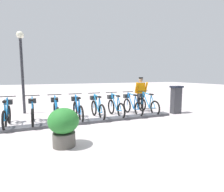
{
  "coord_description": "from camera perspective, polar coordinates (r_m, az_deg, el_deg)",
  "views": [
    {
      "loc": [
        -6.3,
        1.54,
        1.77
      ],
      "look_at": [
        0.5,
        -1.23,
        0.9
      ],
      "focal_mm": 28.32,
      "sensor_mm": 36.0,
      "label": 1
    }
  ],
  "objects": [
    {
      "name": "bike_docked_0",
      "position": [
        8.43,
        11.3,
        -2.53
      ],
      "size": [
        1.72,
        0.54,
        1.02
      ],
      "color": "black",
      "rests_on": "ground"
    },
    {
      "name": "bike_docked_3",
      "position": [
        7.38,
        -4.83,
        -3.75
      ],
      "size": [
        1.72,
        0.54,
        1.02
      ],
      "color": "black",
      "rests_on": "ground"
    },
    {
      "name": "planter_bush",
      "position": [
        4.59,
        -15.35,
        -9.05
      ],
      "size": [
        0.76,
        0.76,
        0.97
      ],
      "color": "#59544C",
      "rests_on": "ground"
    },
    {
      "name": "dock_rail_base",
      "position": [
        6.71,
        -8.25,
        -8.17
      ],
      "size": [
        0.44,
        7.34,
        0.1
      ],
      "primitive_type": "cube",
      "color": "#47474C",
      "rests_on": "ground"
    },
    {
      "name": "payment_kiosk",
      "position": [
        8.67,
        19.97,
        -0.97
      ],
      "size": [
        0.36,
        0.52,
        1.28
      ],
      "color": "#38383D",
      "rests_on": "ground"
    },
    {
      "name": "bike_docked_5",
      "position": [
        7.08,
        -17.6,
        -4.5
      ],
      "size": [
        1.72,
        0.54,
        1.02
      ],
      "color": "black",
      "rests_on": "ground"
    },
    {
      "name": "bike_docked_2",
      "position": [
        7.66,
        1.02,
        -3.34
      ],
      "size": [
        1.72,
        0.54,
        1.02
      ],
      "color": "black",
      "rests_on": "ground"
    },
    {
      "name": "bike_docked_1",
      "position": [
        8.01,
        6.41,
        -2.93
      ],
      "size": [
        1.72,
        0.54,
        1.02
      ],
      "color": "black",
      "rests_on": "ground"
    },
    {
      "name": "bike_docked_7",
      "position": [
        7.14,
        -30.83,
        -5.05
      ],
      "size": [
        1.72,
        0.54,
        1.02
      ],
      "color": "black",
      "rests_on": "ground"
    },
    {
      "name": "bike_docked_4",
      "position": [
        7.18,
        -11.08,
        -4.14
      ],
      "size": [
        1.72,
        0.54,
        1.02
      ],
      "color": "black",
      "rests_on": "ground"
    },
    {
      "name": "ground_plane",
      "position": [
        6.73,
        -8.25,
        -8.58
      ],
      "size": [
        60.0,
        60.0,
        0.0
      ],
      "primitive_type": "plane",
      "color": "beige"
    },
    {
      "name": "worker_near_rack",
      "position": [
        9.25,
        9.21,
        1.32
      ],
      "size": [
        0.55,
        0.68,
        1.66
      ],
      "color": "white",
      "rests_on": "ground"
    },
    {
      "name": "bike_docked_6",
      "position": [
        7.06,
        -24.24,
        -4.81
      ],
      "size": [
        1.72,
        0.54,
        1.02
      ],
      "color": "black",
      "rests_on": "ground"
    },
    {
      "name": "lamp_post",
      "position": [
        9.07,
        -27.18,
        10.3
      ],
      "size": [
        0.32,
        0.32,
        3.7
      ],
      "color": "#2D2D33",
      "rests_on": "ground"
    }
  ]
}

